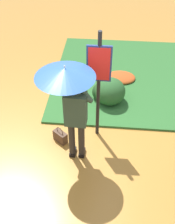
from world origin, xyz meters
name	(u,v)px	position (x,y,z in m)	size (l,w,h in m)	color
ground_plane	(73,144)	(0.00, 0.00, 0.00)	(18.00, 18.00, 0.00)	#B27A33
grass_verge	(146,77)	(-1.63, -2.54, 0.03)	(4.80, 4.00, 0.05)	#2D662D
person_with_umbrella	(70,92)	(-0.04, 0.29, 1.55)	(0.96, 0.96, 2.04)	#2D2823
info_sign_post	(99,76)	(-0.47, -0.36, 1.44)	(0.44, 0.07, 2.30)	black
handbag	(60,136)	(0.26, -0.07, 0.13)	(0.32, 0.29, 0.37)	#4C3323
shrub_cluster	(108,92)	(-0.65, -1.45, 0.30)	(0.78, 0.71, 0.64)	#285628
leaf_pile_near_person	(121,77)	(-0.96, -2.38, 0.08)	(0.76, 0.61, 0.17)	#B74C1E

